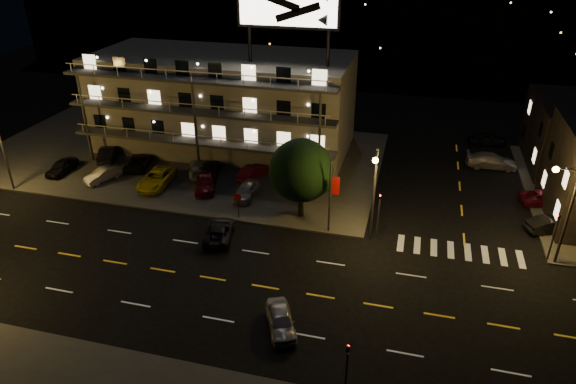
% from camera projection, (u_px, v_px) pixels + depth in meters
% --- Properties ---
extents(ground, '(140.00, 140.00, 0.00)m').
position_uv_depth(ground, '(239.00, 283.00, 36.95)').
color(ground, black).
rests_on(ground, ground).
extents(curb_nw, '(44.00, 24.00, 0.15)m').
position_uv_depth(curb_nw, '(180.00, 155.00, 57.18)').
color(curb_nw, '#3B3B38').
rests_on(curb_nw, ground).
extents(motel, '(28.00, 13.80, 18.10)m').
position_uv_depth(motel, '(224.00, 102.00, 57.16)').
color(motel, gray).
rests_on(motel, ground).
extents(streetlight_nc, '(0.44, 1.92, 8.00)m').
position_uv_depth(streetlight_nc, '(374.00, 186.00, 39.56)').
color(streetlight_nc, '#2D2D30').
rests_on(streetlight_nc, ground).
extents(streetlight_ne, '(1.92, 0.44, 8.00)m').
position_uv_depth(streetlight_ne, '(565.00, 206.00, 36.85)').
color(streetlight_ne, '#2D2D30').
rests_on(streetlight_ne, ground).
extents(signal_nw, '(0.20, 0.27, 4.60)m').
position_uv_depth(signal_nw, '(379.00, 211.00, 41.04)').
color(signal_nw, '#2D2D30').
rests_on(signal_nw, ground).
extents(signal_sw, '(0.20, 0.27, 4.60)m').
position_uv_depth(signal_sw, '(346.00, 369.00, 26.47)').
color(signal_sw, '#2D2D30').
rests_on(signal_sw, ground).
extents(signal_ne, '(0.27, 0.20, 4.60)m').
position_uv_depth(signal_ne, '(555.00, 232.00, 38.16)').
color(signal_ne, '#2D2D30').
rests_on(signal_ne, ground).
extents(banner_north, '(0.83, 0.16, 6.40)m').
position_uv_depth(banner_north, '(331.00, 196.00, 41.43)').
color(banner_north, '#2D2D30').
rests_on(banner_north, ground).
extents(stop_sign, '(0.91, 0.11, 2.61)m').
position_uv_depth(stop_sign, '(238.00, 202.00, 44.17)').
color(stop_sign, '#2D2D30').
rests_on(stop_sign, ground).
extents(tree, '(5.64, 5.43, 7.10)m').
position_uv_depth(tree, '(301.00, 172.00, 43.25)').
color(tree, black).
rests_on(tree, curb_nw).
extents(lot_car_0, '(1.70, 4.06, 1.37)m').
position_uv_depth(lot_car_0, '(62.00, 167.00, 52.60)').
color(lot_car_0, black).
rests_on(lot_car_0, curb_nw).
extents(lot_car_1, '(2.76, 4.05, 1.26)m').
position_uv_depth(lot_car_1, '(103.00, 175.00, 51.08)').
color(lot_car_1, '#95959A').
rests_on(lot_car_1, curb_nw).
extents(lot_car_2, '(2.69, 5.42, 1.48)m').
position_uv_depth(lot_car_2, '(157.00, 178.00, 50.07)').
color(lot_car_2, yellow).
rests_on(lot_car_2, curb_nw).
extents(lot_car_3, '(3.24, 4.94, 1.33)m').
position_uv_depth(lot_car_3, '(206.00, 183.00, 49.42)').
color(lot_car_3, '#5A0C19').
rests_on(lot_car_3, curb_nw).
extents(lot_car_4, '(1.65, 4.01, 1.36)m').
position_uv_depth(lot_car_4, '(246.00, 191.00, 47.91)').
color(lot_car_4, '#95959A').
rests_on(lot_car_4, curb_nw).
extents(lot_car_5, '(2.97, 4.84, 1.50)m').
position_uv_depth(lot_car_5, '(109.00, 153.00, 55.62)').
color(lot_car_5, black).
rests_on(lot_car_5, curb_nw).
extents(lot_car_6, '(3.20, 5.03, 1.29)m').
position_uv_depth(lot_car_6, '(138.00, 162.00, 53.80)').
color(lot_car_6, black).
rests_on(lot_car_6, curb_nw).
extents(lot_car_7, '(3.40, 4.90, 1.32)m').
position_uv_depth(lot_car_7, '(199.00, 168.00, 52.44)').
color(lot_car_7, '#95959A').
rests_on(lot_car_7, curb_nw).
extents(lot_car_8, '(2.65, 4.61, 1.47)m').
position_uv_depth(lot_car_8, '(210.00, 169.00, 52.07)').
color(lot_car_8, black).
rests_on(lot_car_8, curb_nw).
extents(lot_car_9, '(2.44, 4.35, 1.36)m').
position_uv_depth(lot_car_9, '(253.00, 172.00, 51.54)').
color(lot_car_9, '#5A0C19').
rests_on(lot_car_9, curb_nw).
extents(side_car_0, '(4.44, 2.96, 1.38)m').
position_uv_depth(side_car_0, '(552.00, 225.00, 42.69)').
color(side_car_0, black).
rests_on(side_car_0, ground).
extents(side_car_1, '(5.05, 3.27, 1.29)m').
position_uv_depth(side_car_1, '(546.00, 198.00, 47.03)').
color(side_car_1, '#5A0C19').
rests_on(side_car_1, ground).
extents(side_car_2, '(5.31, 2.34, 1.52)m').
position_uv_depth(side_car_2, '(492.00, 161.00, 54.13)').
color(side_car_2, '#95959A').
rests_on(side_car_2, ground).
extents(side_car_3, '(4.60, 2.54, 1.48)m').
position_uv_depth(side_car_3, '(487.00, 139.00, 59.64)').
color(side_car_3, black).
rests_on(side_car_3, ground).
extents(road_car_east, '(3.12, 4.30, 1.36)m').
position_uv_depth(road_car_east, '(281.00, 320.00, 32.45)').
color(road_car_east, '#95959A').
rests_on(road_car_east, ground).
extents(road_car_west, '(3.15, 5.10, 1.32)m').
position_uv_depth(road_car_west, '(219.00, 231.00, 41.91)').
color(road_car_west, black).
rests_on(road_car_west, ground).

